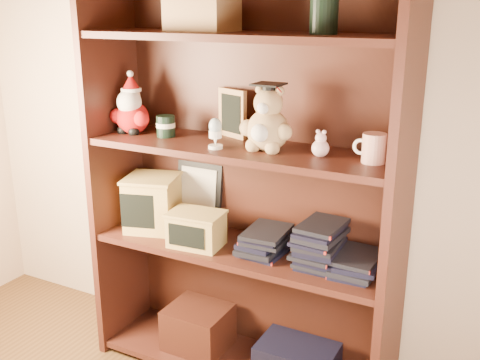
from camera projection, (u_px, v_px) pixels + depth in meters
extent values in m
cube|color=#C9AF91|center=(271.00, 58.00, 2.10)|extent=(3.00, 0.04, 2.50)
cube|color=#3D1A11|center=(116.00, 165.00, 2.34)|extent=(0.03, 0.35, 1.60)
cube|color=#3D1A11|center=(399.00, 211.00, 1.82)|extent=(0.03, 0.35, 1.60)
cube|color=#39180F|center=(259.00, 174.00, 2.22)|extent=(1.20, 0.02, 1.60)
cube|color=#3D1A11|center=(240.00, 36.00, 1.92)|extent=(1.14, 0.33, 0.02)
cube|color=#39180F|center=(198.00, 327.00, 2.37)|extent=(0.25, 0.22, 0.18)
cube|color=#9E7547|center=(202.00, 14.00, 1.97)|extent=(0.22, 0.18, 0.12)
cylinder|color=black|center=(324.00, 16.00, 1.77)|extent=(0.09, 0.09, 0.11)
cube|color=#3D1A11|center=(240.00, 250.00, 2.16)|extent=(1.14, 0.33, 0.02)
cube|color=#3D1A11|center=(240.00, 149.00, 2.04)|extent=(1.14, 0.33, 0.02)
sphere|color=#A50F0F|center=(133.00, 118.00, 2.24)|extent=(0.13, 0.13, 0.13)
sphere|color=#A50F0F|center=(117.00, 116.00, 2.24)|extent=(0.06, 0.06, 0.06)
sphere|color=#A50F0F|center=(141.00, 119.00, 2.19)|extent=(0.06, 0.06, 0.06)
sphere|color=black|center=(123.00, 130.00, 2.24)|extent=(0.04, 0.04, 0.04)
sphere|color=black|center=(134.00, 131.00, 2.21)|extent=(0.04, 0.04, 0.04)
sphere|color=white|center=(129.00, 102.00, 2.20)|extent=(0.10, 0.10, 0.10)
sphere|color=#D8B293|center=(131.00, 96.00, 2.21)|extent=(0.07, 0.07, 0.07)
cone|color=#A50F0F|center=(131.00, 82.00, 2.20)|extent=(0.08, 0.08, 0.07)
sphere|color=white|center=(130.00, 74.00, 2.19)|extent=(0.03, 0.03, 0.03)
cylinder|color=white|center=(131.00, 90.00, 2.20)|extent=(0.08, 0.08, 0.01)
cylinder|color=black|center=(166.00, 126.00, 2.17)|extent=(0.07, 0.07, 0.08)
cylinder|color=beige|center=(166.00, 125.00, 2.17)|extent=(0.07, 0.07, 0.02)
cube|color=#9E7547|center=(232.00, 113.00, 2.15)|extent=(0.14, 0.07, 0.19)
cube|color=black|center=(231.00, 114.00, 2.14)|extent=(0.10, 0.04, 0.14)
cube|color=#9E7547|center=(236.00, 132.00, 2.20)|extent=(0.08, 0.08, 0.01)
cylinder|color=white|center=(216.00, 147.00, 2.00)|extent=(0.05, 0.05, 0.01)
cone|color=white|center=(215.00, 140.00, 1.99)|extent=(0.02, 0.02, 0.04)
cylinder|color=white|center=(215.00, 134.00, 1.99)|extent=(0.05, 0.05, 0.03)
ellipsoid|color=#AAC3CE|center=(215.00, 126.00, 1.98)|extent=(0.05, 0.05, 0.06)
sphere|color=tan|center=(268.00, 130.00, 1.97)|extent=(0.15, 0.15, 0.15)
sphere|color=white|center=(260.00, 133.00, 1.91)|extent=(0.06, 0.06, 0.06)
sphere|color=tan|center=(248.00, 128.00, 1.98)|extent=(0.06, 0.06, 0.06)
sphere|color=tan|center=(284.00, 132.00, 1.92)|extent=(0.06, 0.06, 0.06)
sphere|color=tan|center=(253.00, 146.00, 1.96)|extent=(0.05, 0.05, 0.05)
sphere|color=tan|center=(272.00, 148.00, 1.93)|extent=(0.05, 0.05, 0.05)
sphere|color=tan|center=(268.00, 103.00, 1.94)|extent=(0.10, 0.10, 0.10)
sphere|color=white|center=(263.00, 108.00, 1.91)|extent=(0.04, 0.04, 0.04)
sphere|color=tan|center=(260.00, 90.00, 1.95)|extent=(0.03, 0.03, 0.03)
sphere|color=tan|center=(280.00, 91.00, 1.92)|extent=(0.03, 0.03, 0.03)
cylinder|color=black|center=(269.00, 88.00, 1.92)|extent=(0.05, 0.05, 0.02)
cube|color=black|center=(269.00, 84.00, 1.92)|extent=(0.10, 0.10, 0.01)
cylinder|color=#A50F0F|center=(279.00, 89.00, 1.88)|extent=(0.00, 0.05, 0.03)
sphere|color=#D6A6A5|center=(320.00, 148.00, 1.89)|extent=(0.06, 0.06, 0.06)
sphere|color=#D6A6A5|center=(321.00, 138.00, 1.88)|extent=(0.04, 0.04, 0.04)
sphere|color=#D6A6A5|center=(318.00, 131.00, 1.88)|extent=(0.02, 0.02, 0.02)
sphere|color=#D6A6A5|center=(324.00, 132.00, 1.87)|extent=(0.02, 0.02, 0.02)
cylinder|color=silver|center=(374.00, 148.00, 1.81)|extent=(0.08, 0.08, 0.10)
torus|color=white|center=(361.00, 147.00, 1.83)|extent=(0.05, 0.01, 0.05)
cube|color=black|center=(199.00, 194.00, 2.36)|extent=(0.21, 0.05, 0.26)
cube|color=beige|center=(198.00, 194.00, 2.35)|extent=(0.17, 0.04, 0.22)
cube|color=tan|center=(153.00, 204.00, 2.31)|extent=(0.24, 0.24, 0.22)
cube|color=black|center=(137.00, 211.00, 2.22)|extent=(0.14, 0.05, 0.14)
cube|color=tan|center=(151.00, 178.00, 2.27)|extent=(0.26, 0.26, 0.01)
cube|color=tan|center=(196.00, 230.00, 2.15)|extent=(0.21, 0.16, 0.13)
cube|color=black|center=(186.00, 236.00, 2.09)|extent=(0.15, 0.02, 0.08)
cube|color=tan|center=(196.00, 214.00, 2.13)|extent=(0.22, 0.17, 0.01)
cube|color=black|center=(265.00, 250.00, 2.11)|extent=(0.14, 0.20, 0.02)
cube|color=black|center=(265.00, 246.00, 2.10)|extent=(0.14, 0.20, 0.02)
cube|color=black|center=(265.00, 242.00, 2.10)|extent=(0.14, 0.20, 0.02)
cube|color=black|center=(265.00, 239.00, 2.09)|extent=(0.14, 0.20, 0.02)
cube|color=black|center=(265.00, 235.00, 2.09)|extent=(0.14, 0.20, 0.02)
cube|color=black|center=(265.00, 231.00, 2.08)|extent=(0.14, 0.20, 0.02)
cube|color=black|center=(320.00, 262.00, 2.01)|extent=(0.14, 0.20, 0.02)
cube|color=black|center=(320.00, 258.00, 2.00)|extent=(0.14, 0.20, 0.02)
cube|color=black|center=(321.00, 254.00, 2.00)|extent=(0.14, 0.20, 0.02)
cube|color=black|center=(321.00, 250.00, 2.00)|extent=(0.14, 0.20, 0.02)
cube|color=black|center=(321.00, 246.00, 1.99)|extent=(0.14, 0.20, 0.02)
cube|color=black|center=(321.00, 242.00, 1.99)|extent=(0.14, 0.20, 0.02)
cube|color=black|center=(321.00, 238.00, 1.98)|extent=(0.14, 0.20, 0.02)
cube|color=black|center=(322.00, 233.00, 1.98)|extent=(0.14, 0.20, 0.02)
cube|color=black|center=(322.00, 229.00, 1.97)|extent=(0.14, 0.20, 0.02)
cube|color=black|center=(322.00, 225.00, 1.97)|extent=(0.14, 0.20, 0.02)
cube|color=black|center=(356.00, 270.00, 1.95)|extent=(0.14, 0.20, 0.02)
cube|color=black|center=(356.00, 266.00, 1.95)|extent=(0.14, 0.20, 0.02)
cube|color=black|center=(356.00, 262.00, 1.94)|extent=(0.14, 0.20, 0.02)
cube|color=black|center=(357.00, 257.00, 1.94)|extent=(0.14, 0.20, 0.02)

